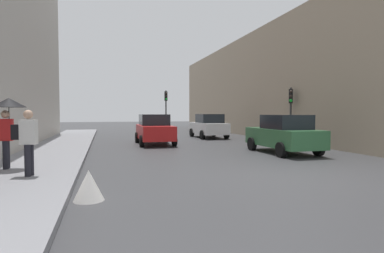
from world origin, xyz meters
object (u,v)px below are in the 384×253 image
at_px(car_red_sedan, 155,129).
at_px(car_green_estate, 284,134).
at_px(traffic_light_mid_street, 291,105).
at_px(pedestrian_with_umbrella, 8,113).
at_px(traffic_light_far_median, 166,104).
at_px(pedestrian_with_black_backpack, 27,139).
at_px(warning_sign_triangle, 89,185).
at_px(car_white_compact, 209,126).

xyz_separation_m(car_red_sedan, car_green_estate, (5.08, -5.75, 0.00)).
distance_m(traffic_light_mid_street, car_red_sedan, 8.25).
height_order(traffic_light_mid_street, pedestrian_with_umbrella, traffic_light_mid_street).
xyz_separation_m(traffic_light_far_median, pedestrian_with_black_backpack, (-7.51, -19.82, -1.53)).
xyz_separation_m(traffic_light_mid_street, pedestrian_with_black_backpack, (-12.78, -7.61, -1.16)).
height_order(pedestrian_with_black_backpack, warning_sign_triangle, pedestrian_with_black_backpack).
height_order(traffic_light_far_median, pedestrian_with_umbrella, traffic_light_far_median).
xyz_separation_m(pedestrian_with_black_backpack, warning_sign_triangle, (1.67, -2.40, -0.84)).
relative_size(car_red_sedan, pedestrian_with_black_backpack, 2.38).
bearing_deg(car_green_estate, pedestrian_with_black_backpack, -159.78).
bearing_deg(car_green_estate, car_white_compact, 92.76).
bearing_deg(car_red_sedan, traffic_light_far_median, 75.72).
distance_m(traffic_light_mid_street, car_green_estate, 5.07).
distance_m(traffic_light_far_median, traffic_light_mid_street, 13.31).
height_order(traffic_light_mid_street, car_white_compact, traffic_light_mid_street).
relative_size(traffic_light_mid_street, pedestrian_with_black_backpack, 1.90).
distance_m(car_green_estate, pedestrian_with_black_backpack, 10.60).
height_order(car_red_sedan, pedestrian_with_umbrella, pedestrian_with_umbrella).
bearing_deg(traffic_light_far_median, car_green_estate, -81.44).
bearing_deg(pedestrian_with_umbrella, car_green_estate, 11.91).
relative_size(pedestrian_with_black_backpack, warning_sign_triangle, 2.72).
relative_size(traffic_light_far_median, warning_sign_triangle, 6.01).
xyz_separation_m(car_red_sedan, pedestrian_with_umbrella, (-5.66, -8.01, 0.96)).
bearing_deg(car_green_estate, traffic_light_far_median, 98.56).
xyz_separation_m(car_green_estate, pedestrian_with_black_backpack, (-9.94, -3.66, 0.29)).
xyz_separation_m(traffic_light_far_median, car_red_sedan, (-2.65, -10.41, -1.81)).
bearing_deg(car_green_estate, warning_sign_triangle, -143.76).
xyz_separation_m(traffic_light_far_median, warning_sign_triangle, (-5.84, -22.22, -2.37)).
distance_m(car_red_sedan, car_green_estate, 7.67).
relative_size(car_white_compact, pedestrian_with_black_backpack, 2.38).
height_order(pedestrian_with_umbrella, pedestrian_with_black_backpack, pedestrian_with_umbrella).
relative_size(car_green_estate, car_white_compact, 1.00).
bearing_deg(car_white_compact, warning_sign_triangle, -116.51).
distance_m(traffic_light_far_median, car_red_sedan, 10.90).
height_order(car_red_sedan, warning_sign_triangle, car_red_sedan).
distance_m(car_green_estate, pedestrian_with_umbrella, 11.02).
relative_size(traffic_light_far_median, car_red_sedan, 0.93).
distance_m(pedestrian_with_umbrella, pedestrian_with_black_backpack, 1.75).
height_order(car_green_estate, pedestrian_with_umbrella, pedestrian_with_umbrella).
xyz_separation_m(traffic_light_mid_street, pedestrian_with_umbrella, (-13.58, -6.21, -0.48)).
relative_size(traffic_light_mid_street, car_white_compact, 0.80).
bearing_deg(car_red_sedan, traffic_light_mid_street, -12.81).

